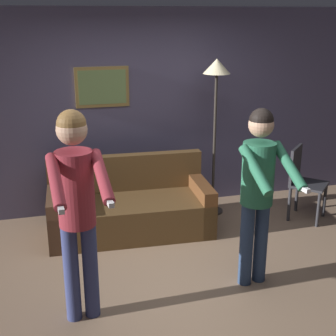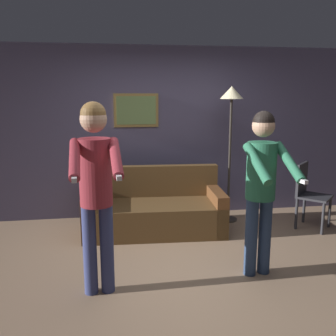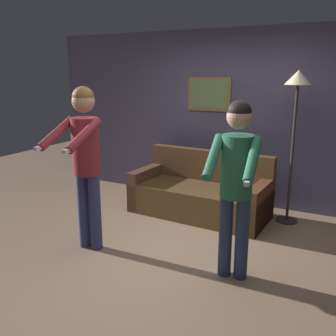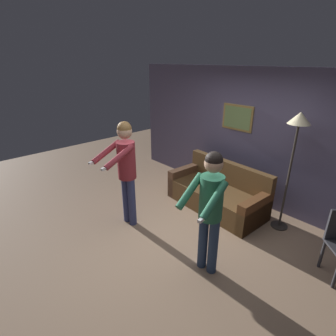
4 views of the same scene
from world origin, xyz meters
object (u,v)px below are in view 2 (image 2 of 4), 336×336
person_standing_right (262,178)px  couch (154,212)px  dining_chair_distant (308,191)px  person_standing_left (96,179)px  torchiere_lamp (231,109)px

person_standing_right → couch: bearing=122.8°
person_standing_right → dining_chair_distant: 1.85m
couch → person_standing_right: 1.89m
person_standing_left → person_standing_right: (1.65, 0.13, -0.08)m
torchiere_lamp → dining_chair_distant: 1.61m
couch → dining_chair_distant: size_ratio=2.09×
dining_chair_distant → person_standing_left: bearing=-154.3°
couch → dining_chair_distant: (2.19, -0.19, 0.25)m
torchiere_lamp → dining_chair_distant: size_ratio=2.15×
torchiere_lamp → person_standing_left: (-1.88, -1.86, -0.54)m
torchiere_lamp → person_standing_right: torchiere_lamp is taller
torchiere_lamp → person_standing_left: bearing=-135.2°
person_standing_left → couch: bearing=65.7°
couch → torchiere_lamp: bearing=13.2°
person_standing_right → dining_chair_distant: size_ratio=1.86×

